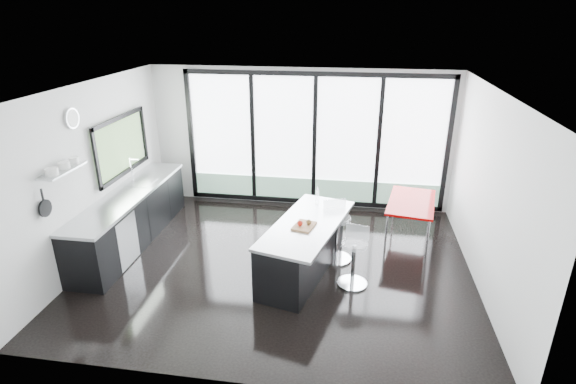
% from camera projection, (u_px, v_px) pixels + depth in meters
% --- Properties ---
extents(floor, '(6.00, 5.00, 0.00)m').
position_uv_depth(floor, '(279.00, 265.00, 7.22)').
color(floor, black).
rests_on(floor, ground).
extents(ceiling, '(6.00, 5.00, 0.00)m').
position_uv_depth(ceiling, '(277.00, 89.00, 6.16)').
color(ceiling, white).
rests_on(ceiling, wall_back).
extents(wall_back, '(6.00, 0.09, 2.80)m').
position_uv_depth(wall_back, '(313.00, 147.00, 8.95)').
color(wall_back, silver).
rests_on(wall_back, ground).
extents(wall_front, '(6.00, 0.00, 2.80)m').
position_uv_depth(wall_front, '(234.00, 274.00, 4.40)').
color(wall_front, silver).
rests_on(wall_front, ground).
extents(wall_left, '(0.26, 5.00, 2.80)m').
position_uv_depth(wall_left, '(101.00, 158.00, 7.30)').
color(wall_left, silver).
rests_on(wall_left, ground).
extents(wall_right, '(0.00, 5.00, 2.80)m').
position_uv_depth(wall_right, '(490.00, 195.00, 6.26)').
color(wall_right, silver).
rests_on(wall_right, ground).
extents(counter_cabinets, '(0.69, 3.24, 1.36)m').
position_uv_depth(counter_cabinets, '(131.00, 217.00, 7.78)').
color(counter_cabinets, black).
rests_on(counter_cabinets, floor).
extents(island, '(1.37, 2.25, 1.11)m').
position_uv_depth(island, '(303.00, 247.00, 6.88)').
color(island, black).
rests_on(island, floor).
extents(bar_stool_near, '(0.53, 0.53, 0.71)m').
position_uv_depth(bar_stool_near, '(353.00, 264.00, 6.57)').
color(bar_stool_near, silver).
rests_on(bar_stool_near, floor).
extents(bar_stool_far, '(0.64, 0.64, 0.78)m').
position_uv_depth(bar_stool_far, '(337.00, 238.00, 7.22)').
color(bar_stool_far, silver).
rests_on(bar_stool_far, floor).
extents(red_table, '(0.98, 1.45, 0.72)m').
position_uv_depth(red_table, '(410.00, 220.00, 7.94)').
color(red_table, '#A40101').
rests_on(red_table, floor).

